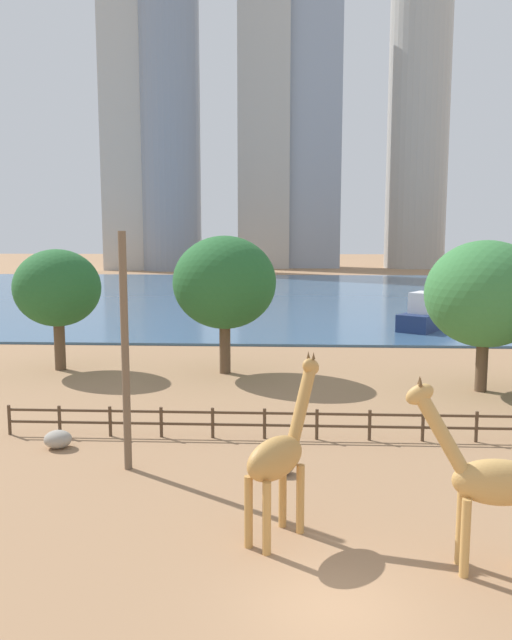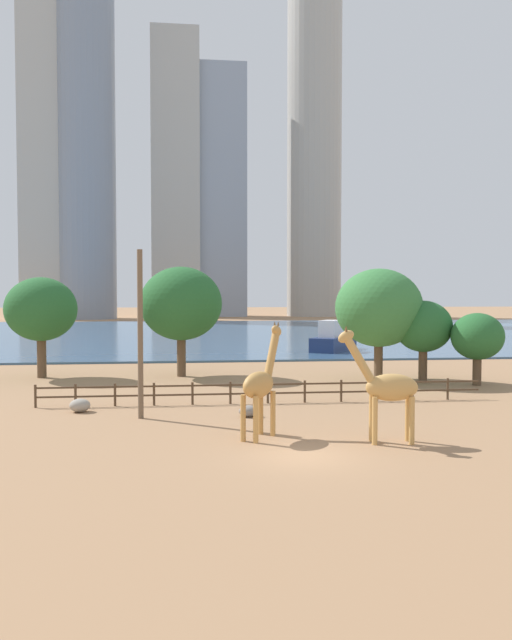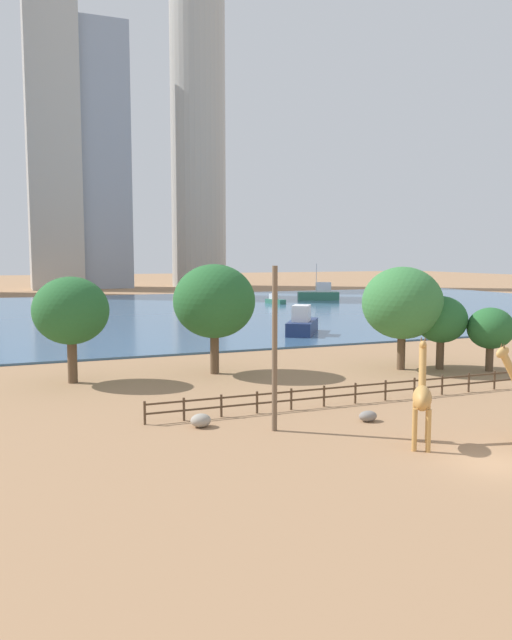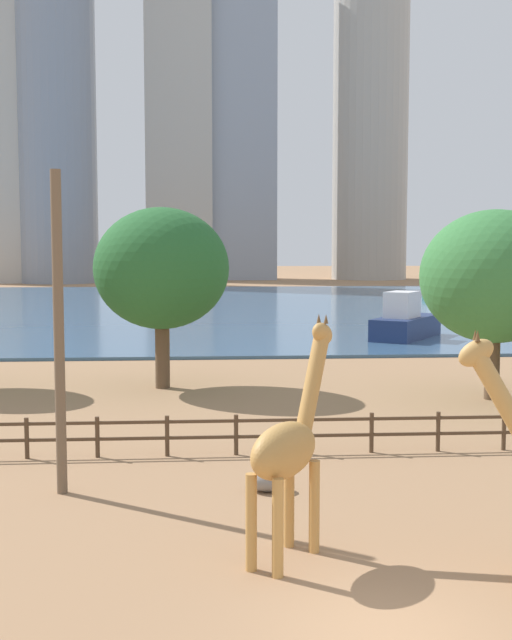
# 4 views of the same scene
# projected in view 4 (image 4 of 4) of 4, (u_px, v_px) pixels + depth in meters

# --- Properties ---
(ground_plane) EXTENTS (400.00, 400.00, 0.00)m
(ground_plane) POSITION_uv_depth(u_px,v_px,m) (228.00, 305.00, 93.33)
(ground_plane) COLOR #9E7551
(harbor_water) EXTENTS (180.00, 86.00, 0.20)m
(harbor_water) POSITION_uv_depth(u_px,v_px,m) (228.00, 306.00, 90.34)
(harbor_water) COLOR #3D6084
(harbor_water) RESTS_ON ground
(giraffe_tall) EXTENTS (2.42, 3.01, 5.13)m
(giraffe_tall) POSITION_uv_depth(u_px,v_px,m) (288.00, 448.00, 16.88)
(giraffe_tall) COLOR #C18C47
(giraffe_tall) RESTS_ON ground
(utility_pole) EXTENTS (0.28, 0.28, 8.65)m
(utility_pole) POSITION_uv_depth(u_px,v_px,m) (59.00, 334.00, 21.26)
(utility_pole) COLOR brown
(utility_pole) RESTS_ON ground
(boulder_by_pole) EXTENTS (1.05, 0.79, 0.59)m
(boulder_by_pole) POSITION_uv_depth(u_px,v_px,m) (268.00, 480.00, 21.78)
(boulder_by_pole) COLOR gray
(boulder_by_pole) RESTS_ON ground
(enclosure_fence) EXTENTS (26.12, 0.14, 1.30)m
(enclosure_fence) POSITION_uv_depth(u_px,v_px,m) (287.00, 431.00, 25.67)
(enclosure_fence) COLOR #4C3826
(enclosure_fence) RESTS_ON ground
(tree_right_tall) EXTENTS (6.41, 6.41, 8.26)m
(tree_right_tall) POSITION_uv_depth(u_px,v_px,m) (495.00, 277.00, 34.61)
(tree_right_tall) COLOR brown
(tree_right_tall) RESTS_ON ground
(tree_right_small) EXTENTS (6.32, 6.32, 8.50)m
(tree_right_small) POSITION_uv_depth(u_px,v_px,m) (162.00, 269.00, 37.40)
(tree_right_small) COLOR brown
(tree_right_small) RESTS_ON ground
(boat_ferry) EXTENTS (6.52, 7.88, 3.36)m
(boat_ferry) POSITION_uv_depth(u_px,v_px,m) (405.00, 322.00, 56.88)
(boat_ferry) COLOR navy
(boat_ferry) RESTS_ON harbor_water
(boat_sailboat) EXTENTS (2.71, 4.42, 3.74)m
(boat_sailboat) POSITION_uv_depth(u_px,v_px,m) (436.00, 295.00, 99.34)
(boat_sailboat) COLOR #337259
(boat_sailboat) RESTS_ON harbor_water
(skyline_tower_needle) EXTENTS (14.60, 14.60, 95.87)m
(skyline_tower_needle) POSITION_uv_depth(u_px,v_px,m) (55.00, 24.00, 148.11)
(skyline_tower_needle) COLOR gray
(skyline_tower_needle) RESTS_ON ground
(skyline_block_central) EXTENTS (12.72, 12.23, 101.68)m
(skyline_block_central) POSITION_uv_depth(u_px,v_px,m) (2.00, 11.00, 149.98)
(skyline_block_central) COLOR #B7B2A8
(skyline_block_central) RESTS_ON ground
(skyline_tower_glass) EXTENTS (16.60, 10.53, 70.95)m
(skyline_tower_glass) POSITION_uv_depth(u_px,v_px,m) (235.00, 108.00, 165.90)
(skyline_tower_glass) COLOR #939EAD
(skyline_tower_glass) RESTS_ON ground
(skyline_block_left) EXTENTS (15.69, 15.69, 98.14)m
(skyline_block_left) POSITION_uv_depth(u_px,v_px,m) (371.00, 42.00, 165.81)
(skyline_block_left) COLOR #ADA89E
(skyline_block_left) RESTS_ON ground
(skyline_block_right) EXTENTS (13.27, 15.05, 79.39)m
(skyline_block_right) POSITION_uv_depth(u_px,v_px,m) (179.00, 87.00, 164.90)
(skyline_block_right) COLOR #B7B2A8
(skyline_block_right) RESTS_ON ground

